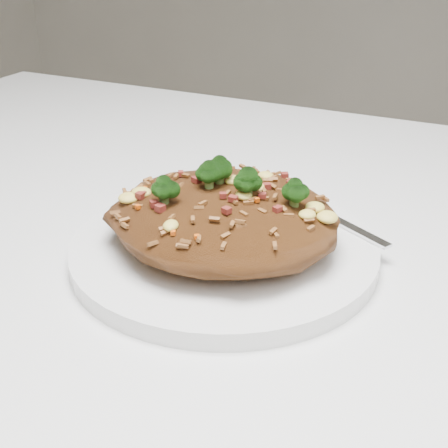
# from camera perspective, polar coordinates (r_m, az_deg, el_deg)

# --- Properties ---
(dining_table) EXTENTS (1.20, 0.80, 0.75)m
(dining_table) POSITION_cam_1_polar(r_m,az_deg,el_deg) (0.55, 3.47, -10.74)
(dining_table) COLOR white
(dining_table) RESTS_ON ground
(plate) EXTENTS (0.24, 0.24, 0.01)m
(plate) POSITION_cam_1_polar(r_m,az_deg,el_deg) (0.49, -0.00, -2.30)
(plate) COLOR white
(plate) RESTS_ON dining_table
(fried_rice) EXTENTS (0.18, 0.16, 0.07)m
(fried_rice) POSITION_cam_1_polar(r_m,az_deg,el_deg) (0.47, 0.01, 1.51)
(fried_rice) COLOR brown
(fried_rice) RESTS_ON plate
(fork) EXTENTS (0.15, 0.09, 0.00)m
(fork) POSITION_cam_1_polar(r_m,az_deg,el_deg) (0.53, 8.97, 1.02)
(fork) COLOR silver
(fork) RESTS_ON plate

